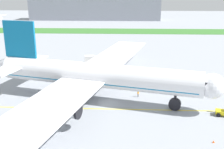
{
  "coord_description": "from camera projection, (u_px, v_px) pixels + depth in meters",
  "views": [
    {
      "loc": [
        3.84,
        -61.51,
        26.5
      ],
      "look_at": [
        0.64,
        10.58,
        4.11
      ],
      "focal_mm": 44.21,
      "sensor_mm": 36.0,
      "label": 1
    }
  ],
  "objects": [
    {
      "name": "ground_plane",
      "position": [
        107.0,
        104.0,
        66.71
      ],
      "size": [
        600.0,
        600.0,
        0.0
      ],
      "primitive_type": "plane",
      "color": "#9399A0",
      "rests_on": "ground"
    },
    {
      "name": "apron_taxi_line",
      "position": [
        107.0,
        109.0,
        63.71
      ],
      "size": [
        280.0,
        0.36,
        0.01
      ],
      "primitive_type": "cube",
      "color": "yellow",
      "rests_on": "ground"
    },
    {
      "name": "grass_median_strip",
      "position": [
        118.0,
        31.0,
        181.7
      ],
      "size": [
        320.0,
        24.0,
        0.1
      ],
      "primitive_type": "cube",
      "color": "#38722D",
      "rests_on": "ground"
    },
    {
      "name": "airliner_foreground",
      "position": [
        93.0,
        75.0,
        67.02
      ],
      "size": [
        58.75,
        95.03,
        18.93
      ],
      "color": "white",
      "rests_on": "ground"
    },
    {
      "name": "ground_crew_wingwalker_port",
      "position": [
        138.0,
        93.0,
        70.6
      ],
      "size": [
        0.39,
        0.52,
        1.6
      ],
      "color": "black",
      "rests_on": "ground"
    },
    {
      "name": "traffic_cone_near_nose",
      "position": [
        214.0,
        141.0,
        49.69
      ],
      "size": [
        0.36,
        0.36,
        0.58
      ],
      "color": "#F2590C",
      "rests_on": "ground"
    },
    {
      "name": "service_truck_baggage_loader",
      "position": [
        91.0,
        59.0,
        103.16
      ],
      "size": [
        5.26,
        3.3,
        2.77
      ],
      "color": "white",
      "rests_on": "ground"
    },
    {
      "name": "terminal_building",
      "position": [
        95.0,
        10.0,
        246.98
      ],
      "size": [
        115.18,
        20.0,
        18.0
      ],
      "primitive_type": "cube",
      "color": "gray",
      "rests_on": "ground"
    }
  ]
}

